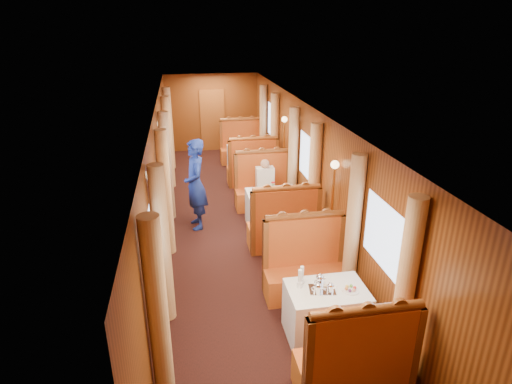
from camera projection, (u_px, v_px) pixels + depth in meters
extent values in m
cube|color=brown|center=(213.00, 120.00, 14.10)|extent=(0.80, 0.04, 2.00)
cube|color=white|center=(326.00, 312.00, 5.79)|extent=(1.05, 0.72, 0.75)
cube|color=#AA2C12|center=(351.00, 374.00, 4.98)|extent=(1.30, 0.55, 0.45)
cube|color=#AA2C12|center=(364.00, 344.00, 4.55)|extent=(1.30, 0.12, 0.80)
cylinder|color=brown|center=(368.00, 310.00, 4.39)|extent=(1.23, 0.10, 0.10)
cube|color=#AA2C12|center=(306.00, 283.00, 6.72)|extent=(1.30, 0.55, 0.45)
cube|color=#AA2C12|center=(304.00, 241.00, 6.68)|extent=(1.30, 0.12, 0.80)
cylinder|color=brown|center=(305.00, 215.00, 6.52)|extent=(1.23, 0.10, 0.10)
cube|color=white|center=(272.00, 209.00, 8.99)|extent=(1.05, 0.72, 0.75)
cube|color=#AA2C12|center=(282.00, 236.00, 8.18)|extent=(1.30, 0.55, 0.45)
cube|color=#AA2C12|center=(286.00, 211.00, 7.75)|extent=(1.30, 0.12, 0.80)
cylinder|color=brown|center=(286.00, 188.00, 7.59)|extent=(1.23, 0.10, 0.10)
cube|color=#AA2C12|center=(264.00, 198.00, 9.92)|extent=(1.30, 0.55, 0.45)
cube|color=#AA2C12|center=(262.00, 170.00, 9.88)|extent=(1.30, 0.12, 0.80)
cylinder|color=brown|center=(262.00, 152.00, 9.72)|extent=(1.23, 0.10, 0.10)
cube|color=white|center=(247.00, 160.00, 12.19)|extent=(1.05, 0.72, 0.75)
cube|color=#AA2C12|center=(252.00, 175.00, 11.38)|extent=(1.30, 0.55, 0.45)
cube|color=#AA2C12|center=(253.00, 155.00, 10.95)|extent=(1.30, 0.12, 0.80)
cylinder|color=brown|center=(253.00, 139.00, 10.79)|extent=(1.23, 0.10, 0.10)
cube|color=#AA2C12|center=(242.00, 155.00, 13.12)|extent=(1.30, 0.55, 0.45)
cube|color=#AA2C12|center=(241.00, 133.00, 13.08)|extent=(1.30, 0.12, 0.80)
cylinder|color=brown|center=(241.00, 119.00, 12.92)|extent=(1.23, 0.10, 0.10)
cube|color=silver|center=(322.00, 290.00, 5.63)|extent=(0.38, 0.31, 0.01)
cylinder|color=white|center=(350.00, 290.00, 5.62)|extent=(0.23, 0.23, 0.01)
cylinder|color=white|center=(300.00, 284.00, 5.68)|extent=(0.08, 0.08, 0.08)
cylinder|color=white|center=(300.00, 276.00, 5.63)|extent=(0.05, 0.05, 0.18)
cylinder|color=white|center=(302.00, 281.00, 5.76)|extent=(0.08, 0.08, 0.08)
cylinder|color=white|center=(302.00, 272.00, 5.71)|extent=(0.05, 0.05, 0.18)
cylinder|color=silver|center=(273.00, 190.00, 8.80)|extent=(0.06, 0.06, 0.14)
cylinder|color=silver|center=(247.00, 144.00, 12.04)|extent=(0.06, 0.06, 0.14)
cylinder|color=#E2B074|center=(158.00, 318.00, 4.44)|extent=(0.22, 0.22, 2.35)
cylinder|color=#E2B074|center=(162.00, 246.00, 5.86)|extent=(0.22, 0.22, 2.35)
cylinder|color=#E2B074|center=(405.00, 291.00, 4.88)|extent=(0.22, 0.22, 2.35)
cylinder|color=#E2B074|center=(353.00, 230.00, 6.31)|extent=(0.22, 0.22, 2.35)
cylinder|color=#E2B074|center=(165.00, 194.00, 7.64)|extent=(0.22, 0.22, 2.35)
cylinder|color=#E2B074|center=(167.00, 167.00, 9.07)|extent=(0.22, 0.22, 2.35)
cylinder|color=#E2B074|center=(314.00, 184.00, 8.08)|extent=(0.22, 0.22, 2.35)
cylinder|color=#E2B074|center=(293.00, 160.00, 9.51)|extent=(0.22, 0.22, 2.35)
cylinder|color=#E2B074|center=(168.00, 143.00, 10.84)|extent=(0.22, 0.22, 2.35)
cylinder|color=#E2B074|center=(169.00, 129.00, 12.27)|extent=(0.22, 0.22, 2.35)
cylinder|color=#E2B074|center=(274.00, 138.00, 11.28)|extent=(0.22, 0.22, 2.35)
cylinder|color=#E2B074|center=(263.00, 125.00, 12.71)|extent=(0.22, 0.22, 2.35)
cylinder|color=#BF8C3F|center=(164.00, 231.00, 6.84)|extent=(0.04, 0.04, 1.85)
sphere|color=#FFD18C|center=(159.00, 175.00, 6.49)|extent=(0.14, 0.14, 0.14)
cylinder|color=#BF8C3F|center=(331.00, 218.00, 7.29)|extent=(0.04, 0.04, 1.85)
sphere|color=#FFD18C|center=(335.00, 165.00, 6.94)|extent=(0.14, 0.14, 0.14)
cylinder|color=#BF8C3F|center=(168.00, 164.00, 10.04)|extent=(0.04, 0.04, 1.85)
sphere|color=#FFD18C|center=(164.00, 124.00, 9.69)|extent=(0.14, 0.14, 0.14)
cylinder|color=#BF8C3F|center=(284.00, 158.00, 10.49)|extent=(0.04, 0.04, 1.85)
sphere|color=#FFD18C|center=(284.00, 119.00, 10.14)|extent=(0.14, 0.14, 0.14)
imported|color=navy|center=(195.00, 185.00, 8.72)|extent=(0.55, 0.75, 1.89)
cube|color=beige|center=(265.00, 179.00, 9.59)|extent=(0.40, 0.24, 0.55)
sphere|color=tan|center=(265.00, 164.00, 9.46)|extent=(0.20, 0.20, 0.20)
cube|color=beige|center=(266.00, 191.00, 9.52)|extent=(0.36, 0.30, 0.14)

